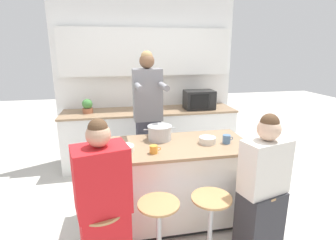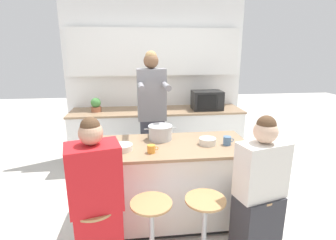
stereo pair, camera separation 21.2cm
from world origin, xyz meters
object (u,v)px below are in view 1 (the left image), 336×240
(bar_stool_center_left, at_px, (159,235))
(coffee_cup_near, at_px, (227,139))
(coffee_cup_far, at_px, (154,149))
(kitchen_island, at_px, (169,182))
(cooking_pot, at_px, (160,133))
(person_wrapped_blanket, at_px, (104,208))
(person_seated_near, at_px, (262,194))
(bar_stool_center_right, at_px, (210,228))
(bar_stool_rightmost, at_px, (256,219))
(person_cooking, at_px, (148,123))
(fruit_bowl, at_px, (207,140))
(microwave, at_px, (199,100))
(potted_plant, at_px, (87,106))

(bar_stool_center_left, relative_size, coffee_cup_near, 5.64)
(coffee_cup_near, xyz_separation_m, coffee_cup_far, (-0.81, -0.12, -0.01))
(kitchen_island, bearing_deg, cooking_pot, 112.74)
(person_wrapped_blanket, xyz_separation_m, coffee_cup_near, (1.28, 0.61, 0.28))
(person_seated_near, bearing_deg, bar_stool_center_right, 164.66)
(kitchen_island, bearing_deg, bar_stool_rightmost, -43.16)
(kitchen_island, xyz_separation_m, cooking_pot, (-0.07, 0.18, 0.52))
(person_wrapped_blanket, height_order, coffee_cup_near, person_wrapped_blanket)
(bar_stool_rightmost, relative_size, person_cooking, 0.35)
(person_cooking, height_order, fruit_bowl, person_cooking)
(person_seated_near, bearing_deg, bar_stool_rightmost, 95.63)
(cooking_pot, bearing_deg, person_wrapped_blanket, -124.65)
(bar_stool_center_right, xyz_separation_m, person_seated_near, (0.47, -0.01, 0.28))
(cooking_pot, distance_m, coffee_cup_near, 0.73)
(bar_stool_center_left, relative_size, cooking_pot, 1.82)
(microwave, bearing_deg, bar_stool_rightmost, -93.45)
(kitchen_island, height_order, microwave, microwave)
(kitchen_island, xyz_separation_m, bar_stool_rightmost, (0.69, -0.65, -0.11))
(person_wrapped_blanket, xyz_separation_m, potted_plant, (-0.31, 2.28, 0.35))
(potted_plant, bearing_deg, cooking_pot, -57.56)
(fruit_bowl, xyz_separation_m, coffee_cup_near, (0.20, -0.04, 0.01))
(bar_stool_center_left, height_order, cooking_pot, cooking_pot)
(bar_stool_rightmost, relative_size, microwave, 1.33)
(bar_stool_rightmost, bearing_deg, person_seated_near, -69.65)
(microwave, bearing_deg, bar_stool_center_right, -104.90)
(bar_stool_center_right, distance_m, person_seated_near, 0.55)
(coffee_cup_far, bearing_deg, kitchen_island, 45.54)
(potted_plant, bearing_deg, coffee_cup_near, -46.51)
(bar_stool_center_left, distance_m, microwave, 2.56)
(fruit_bowl, height_order, coffee_cup_far, coffee_cup_far)
(fruit_bowl, bearing_deg, person_wrapped_blanket, -149.10)
(bar_stool_center_left, height_order, coffee_cup_far, coffee_cup_far)
(person_cooking, bearing_deg, cooking_pot, -86.10)
(person_wrapped_blanket, bearing_deg, bar_stool_rightmost, -12.21)
(bar_stool_center_left, relative_size, person_wrapped_blanket, 0.47)
(bar_stool_center_left, height_order, person_seated_near, person_seated_near)
(bar_stool_center_right, relative_size, bar_stool_rightmost, 1.00)
(kitchen_island, xyz_separation_m, microwave, (0.82, 1.54, 0.61))
(bar_stool_center_left, relative_size, fruit_bowl, 3.63)
(coffee_cup_near, relative_size, potted_plant, 0.52)
(person_wrapped_blanket, distance_m, microwave, 2.71)
(coffee_cup_far, bearing_deg, person_cooking, 86.12)
(coffee_cup_far, relative_size, potted_plant, 0.50)
(coffee_cup_near, bearing_deg, person_seated_near, -81.31)
(bar_stool_rightmost, xyz_separation_m, potted_plant, (-1.66, 2.24, 0.68))
(microwave, bearing_deg, cooking_pot, -123.25)
(bar_stool_center_left, bearing_deg, microwave, 64.67)
(person_seated_near, relative_size, potted_plant, 6.12)
(kitchen_island, relative_size, person_seated_near, 1.26)
(fruit_bowl, bearing_deg, cooking_pot, 155.77)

